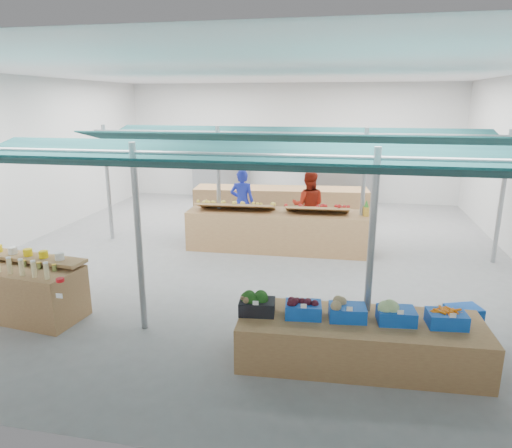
% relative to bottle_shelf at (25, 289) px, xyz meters
% --- Properties ---
extents(floor, '(13.00, 13.00, 0.00)m').
position_rel_bottle_shelf_xyz_m(floor, '(3.17, 3.97, -0.48)').
color(floor, slate).
rests_on(floor, ground).
extents(hall, '(13.00, 13.00, 13.00)m').
position_rel_bottle_shelf_xyz_m(hall, '(3.17, 5.41, 2.17)').
color(hall, silver).
rests_on(hall, ground).
extents(pole_grid, '(10.00, 4.60, 3.00)m').
position_rel_bottle_shelf_xyz_m(pole_grid, '(3.92, 2.22, 1.33)').
color(pole_grid, gray).
rests_on(pole_grid, floor).
extents(awnings, '(9.50, 7.08, 0.30)m').
position_rel_bottle_shelf_xyz_m(awnings, '(3.92, 2.22, 2.30)').
color(awnings, black).
rests_on(awnings, pole_grid).
extents(back_shelving_left, '(2.00, 0.50, 2.00)m').
position_rel_bottle_shelf_xyz_m(back_shelving_left, '(0.67, 9.97, 0.52)').
color(back_shelving_left, '#B23F33').
rests_on(back_shelving_left, floor).
extents(back_shelving_right, '(2.00, 0.50, 2.00)m').
position_rel_bottle_shelf_xyz_m(back_shelving_right, '(5.17, 9.97, 0.52)').
color(back_shelving_right, '#B23F33').
rests_on(back_shelving_right, floor).
extents(bottle_shelf, '(2.10, 1.40, 1.17)m').
position_rel_bottle_shelf_xyz_m(bottle_shelf, '(0.00, 0.00, 0.00)').
color(bottle_shelf, brown).
rests_on(bottle_shelf, floor).
extents(veg_counter, '(3.42, 1.30, 0.65)m').
position_rel_bottle_shelf_xyz_m(veg_counter, '(5.57, -0.38, -0.15)').
color(veg_counter, brown).
rests_on(veg_counter, floor).
extents(fruit_counter, '(4.54, 1.20, 0.97)m').
position_rel_bottle_shelf_xyz_m(fruit_counter, '(3.72, 4.43, 0.00)').
color(fruit_counter, brown).
rests_on(fruit_counter, floor).
extents(far_counter, '(5.43, 1.61, 0.96)m').
position_rel_bottle_shelf_xyz_m(far_counter, '(3.28, 7.54, 0.00)').
color(far_counter, brown).
rests_on(far_counter, floor).
extents(crate_stack, '(0.58, 0.49, 0.59)m').
position_rel_bottle_shelf_xyz_m(crate_stack, '(7.11, 0.49, -0.18)').
color(crate_stack, blue).
rests_on(crate_stack, floor).
extents(vendor_left, '(0.67, 0.45, 1.81)m').
position_rel_bottle_shelf_xyz_m(vendor_left, '(2.52, 5.53, 0.42)').
color(vendor_left, '#1C29B8').
rests_on(vendor_left, floor).
extents(vendor_right, '(0.90, 0.71, 1.81)m').
position_rel_bottle_shelf_xyz_m(vendor_right, '(4.32, 5.53, 0.42)').
color(vendor_right, maroon).
rests_on(vendor_right, floor).
extents(crate_broccoli, '(0.53, 0.43, 0.35)m').
position_rel_bottle_shelf_xyz_m(crate_broccoli, '(4.13, -0.45, 0.33)').
color(crate_broccoli, black).
rests_on(crate_broccoli, veg_counter).
extents(crate_beets, '(0.53, 0.43, 0.29)m').
position_rel_bottle_shelf_xyz_m(crate_beets, '(4.78, -0.42, 0.31)').
color(crate_beets, blue).
rests_on(crate_beets, veg_counter).
extents(crate_celeriac, '(0.53, 0.43, 0.31)m').
position_rel_bottle_shelf_xyz_m(crate_celeriac, '(5.39, -0.39, 0.32)').
color(crate_celeriac, blue).
rests_on(crate_celeriac, veg_counter).
extents(crate_cabbage, '(0.53, 0.43, 0.35)m').
position_rel_bottle_shelf_xyz_m(crate_cabbage, '(6.04, -0.35, 0.33)').
color(crate_cabbage, blue).
rests_on(crate_cabbage, veg_counter).
extents(crate_carrots, '(0.53, 0.43, 0.29)m').
position_rel_bottle_shelf_xyz_m(crate_carrots, '(6.69, -0.32, 0.29)').
color(crate_carrots, blue).
rests_on(crate_carrots, veg_counter).
extents(sparrow, '(0.12, 0.09, 0.11)m').
position_rel_bottle_shelf_xyz_m(sparrow, '(3.98, -0.58, 0.42)').
color(sparrow, brown).
rests_on(sparrow, crate_broccoli).
extents(pole_ribbon, '(0.12, 0.12, 0.28)m').
position_rel_bottle_shelf_xyz_m(pole_ribbon, '(1.32, -0.87, 0.60)').
color(pole_ribbon, red).
rests_on(pole_ribbon, pole_grid).
extents(apple_heap_yellow, '(1.94, 0.81, 0.27)m').
position_rel_bottle_shelf_xyz_m(apple_heap_yellow, '(2.65, 4.29, 0.65)').
color(apple_heap_yellow, '#997247').
rests_on(apple_heap_yellow, fruit_counter).
extents(apple_heap_red, '(1.54, 0.79, 0.27)m').
position_rel_bottle_shelf_xyz_m(apple_heap_red, '(4.63, 4.35, 0.65)').
color(apple_heap_red, '#997247').
rests_on(apple_heap_red, fruit_counter).
extents(pineapple, '(0.14, 0.14, 0.39)m').
position_rel_bottle_shelf_xyz_m(pineapple, '(5.76, 4.38, 0.67)').
color(pineapple, '#8C6019').
rests_on(pineapple, fruit_counter).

